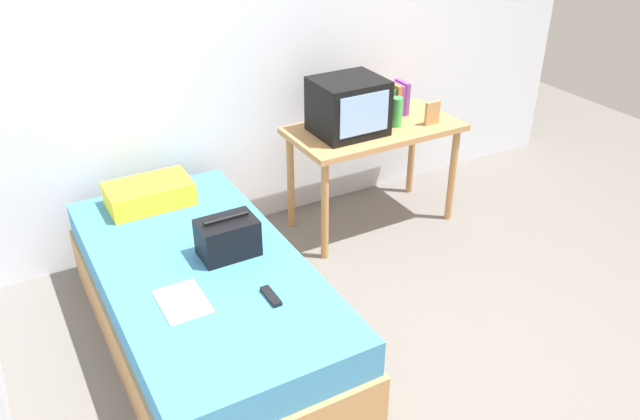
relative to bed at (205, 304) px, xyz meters
The scene contains 12 objects.
ground_plane 1.28m from the bed, 42.41° to the right, with size 8.00×8.00×0.00m, color slate.
wall_back 1.81m from the bed, 51.41° to the left, with size 5.20×0.10×2.60m, color silver.
bed is the anchor object (origin of this frame).
desk 1.68m from the bed, 23.75° to the left, with size 1.16×0.60×0.74m.
tv 1.59m from the bed, 27.16° to the left, with size 0.44×0.39×0.36m.
water_bottle 1.82m from the bed, 20.06° to the left, with size 0.08×0.08×0.20m, color green.
book_row 1.98m from the bed, 24.18° to the left, with size 0.17×0.17×0.23m.
picture_frame 2.00m from the bed, 15.13° to the left, with size 0.11×0.02×0.16m, color #B27F4C.
pillow 0.80m from the bed, 93.35° to the left, with size 0.49×0.30×0.14m, color yellow.
handbag 0.40m from the bed, ahead, with size 0.30×0.20×0.23m.
magazine 0.43m from the bed, 124.68° to the right, with size 0.21×0.29×0.01m, color white.
remote_dark 0.56m from the bed, 67.22° to the right, with size 0.04×0.16×0.02m, color black.
Camera 1 is at (-1.73, -1.84, 2.41)m, focal length 36.25 mm.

